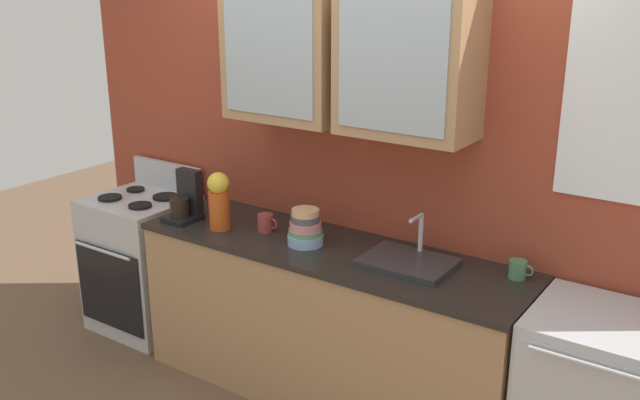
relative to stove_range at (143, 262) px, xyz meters
name	(u,v)px	position (x,y,z in m)	size (l,w,h in m)	color
ground_plane	(328,393)	(1.45, 0.00, -0.45)	(10.00, 10.00, 0.00)	brown
back_wall_unit	(362,141)	(1.46, 0.31, 0.95)	(4.05, 0.44, 2.51)	#993D28
counter	(328,323)	(1.45, 0.00, -0.01)	(2.18, 0.62, 0.89)	#A87F56
stove_range	(143,262)	(0.00, 0.00, 0.00)	(0.62, 0.61, 1.07)	silver
sink_faucet	(408,261)	(1.90, 0.03, 0.45)	(0.44, 0.33, 0.24)	#2D2D30
bowl_stack	(305,228)	(1.33, -0.03, 0.52)	(0.19, 0.19, 0.20)	#8CB7E0
vase	(219,200)	(0.80, -0.11, 0.60)	(0.12, 0.12, 0.33)	#BF4C19
cup_near_sink	(518,269)	(2.40, 0.18, 0.48)	(0.12, 0.08, 0.09)	#4C7F59
cup_near_bowls	(266,223)	(1.03, 0.00, 0.48)	(0.13, 0.09, 0.10)	#993838
coffee_maker	(185,202)	(0.53, -0.10, 0.54)	(0.17, 0.20, 0.29)	black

